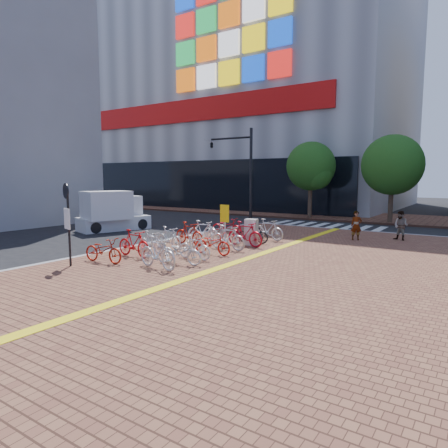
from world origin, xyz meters
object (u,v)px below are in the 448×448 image
Objects in this scene: bike_1 at (134,243)px; traffic_light_pole at (232,159)px; bike_0 at (103,250)px; bike_7 at (227,227)px; bike_4 at (189,233)px; bike_14 at (253,234)px; bike_6 at (215,231)px; notice_sign at (67,214)px; yellow_sign at (225,217)px; bike_10 at (194,247)px; bike_5 at (203,231)px; bike_12 at (228,238)px; bike_8 at (157,253)px; box_truck at (112,212)px; utility_box at (251,232)px; bike_9 at (181,252)px; pedestrian_b at (401,226)px; bike_2 at (151,242)px; bike_11 at (212,243)px; bike_13 at (245,234)px; bike_15 at (268,230)px; bike_3 at (169,238)px; pedestrian_a at (356,226)px.

traffic_light_pole reaches higher than bike_1.
bike_0 is 8.33m from bike_7.
bike_4 is at bearing -6.88° from bike_0.
bike_1 reaches higher than bike_14.
notice_sign reaches higher than bike_6.
yellow_sign is 9.20m from traffic_light_pole.
bike_6 is 1.04× the size of bike_10.
bike_5 is 0.96× the size of bike_12.
bike_5 is 0.92× the size of bike_8.
yellow_sign is 0.41× the size of box_truck.
bike_0 is at bearing 171.47° from bike_5.
notice_sign is (-3.20, -7.57, 1.27)m from utility_box.
bike_4 is 2.96m from utility_box.
bike_1 is 5.67m from utility_box.
bike_7 is at bearing 12.36° from bike_9.
bike_8 is 1.55× the size of utility_box.
bike_12 is 1.22× the size of pedestrian_b.
bike_2 is 0.82× the size of yellow_sign.
bike_11 is 3.40m from bike_14.
bike_7 is 3.46m from bike_13.
bike_14 is 0.86× the size of bike_15.
bike_1 is 1.09× the size of bike_3.
pedestrian_b is (1.92, 1.17, 0.01)m from pedestrian_a.
traffic_light_pole reaches higher than utility_box.
bike_10 is (2.22, -4.60, 0.04)m from bike_6.
traffic_light_pole is at bearing 99.11° from notice_sign.
bike_7 is 1.25× the size of pedestrian_b.
bike_15 is at bearing -51.92° from bike_6.
pedestrian_a is 1.20× the size of utility_box.
bike_10 is at bearing -102.73° from pedestrian_b.
bike_12 reaches higher than bike_7.
notice_sign is at bearing 150.91° from bike_0.
bike_1 is 1.12× the size of bike_6.
bike_9 is (2.44, 0.00, -0.09)m from bike_1.
bike_6 is 2.21m from bike_14.
bike_2 is 1.26× the size of utility_box.
notice_sign is at bearing 124.68° from bike_8.
bike_12 is 0.39× the size of box_truck.
bike_8 is at bearing -139.50° from pedestrian_a.
bike_0 is 1.02× the size of bike_9.
bike_4 is at bearing -178.66° from bike_7.
bike_10 is 5.86m from bike_15.
bike_10 reaches higher than bike_9.
bike_10 is 0.53× the size of notice_sign.
bike_8 is 1.21× the size of bike_10.
bike_10 is at bearing -175.79° from bike_15.
pedestrian_a is at bearing -29.62° from bike_9.
bike_4 is (0.05, 2.51, 0.08)m from bike_2.
bike_4 is 1.21× the size of pedestrian_b.
notice_sign is at bearing 173.19° from bike_2.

